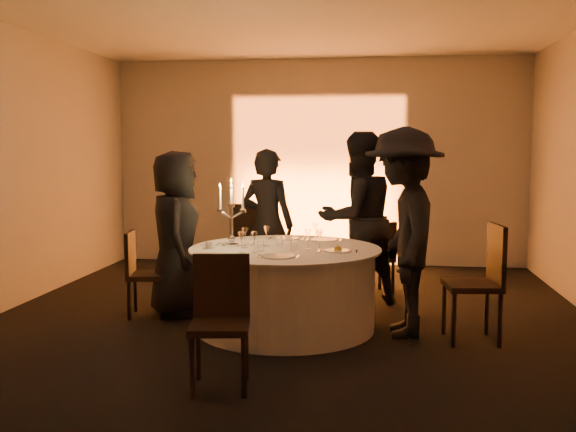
# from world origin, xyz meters

# --- Properties ---
(floor) EXTENTS (7.00, 7.00, 0.00)m
(floor) POSITION_xyz_m (0.00, 0.00, 0.00)
(floor) COLOR black
(floor) RESTS_ON ground
(ceiling) EXTENTS (7.00, 7.00, 0.00)m
(ceiling) POSITION_xyz_m (0.00, 0.00, 3.00)
(ceiling) COLOR white
(ceiling) RESTS_ON wall_back
(wall_back) EXTENTS (7.00, 0.00, 7.00)m
(wall_back) POSITION_xyz_m (0.00, 3.50, 1.50)
(wall_back) COLOR #BBB6AD
(wall_back) RESTS_ON floor
(wall_front) EXTENTS (7.00, 0.00, 7.00)m
(wall_front) POSITION_xyz_m (0.00, -3.50, 1.50)
(wall_front) COLOR #BBB6AD
(wall_front) RESTS_ON floor
(uplighter_fixture) EXTENTS (0.25, 0.12, 0.10)m
(uplighter_fixture) POSITION_xyz_m (0.00, 3.20, 0.05)
(uplighter_fixture) COLOR black
(uplighter_fixture) RESTS_ON floor
(banquet_table) EXTENTS (1.80, 1.80, 0.77)m
(banquet_table) POSITION_xyz_m (0.00, 0.00, 0.38)
(banquet_table) COLOR black
(banquet_table) RESTS_ON floor
(chair_left) EXTENTS (0.44, 0.44, 0.87)m
(chair_left) POSITION_xyz_m (-1.51, 0.25, 0.48)
(chair_left) COLOR black
(chair_left) RESTS_ON floor
(chair_back_left) EXTENTS (0.59, 0.59, 1.06)m
(chair_back_left) POSITION_xyz_m (-0.58, 1.43, 0.60)
(chair_back_left) COLOR black
(chair_back_left) RESTS_ON floor
(chair_back_right) EXTENTS (0.51, 0.51, 0.86)m
(chair_back_right) POSITION_xyz_m (0.87, 1.53, 0.48)
(chair_back_right) COLOR black
(chair_back_right) RESTS_ON floor
(chair_right) EXTENTS (0.50, 0.50, 1.04)m
(chair_right) POSITION_xyz_m (1.77, -0.18, 0.59)
(chair_right) COLOR black
(chair_right) RESTS_ON floor
(chair_front) EXTENTS (0.47, 0.47, 0.94)m
(chair_front) POSITION_xyz_m (-0.26, -1.52, 0.53)
(chair_front) COLOR black
(chair_front) RESTS_ON floor
(guest_left) EXTENTS (0.74, 0.94, 1.68)m
(guest_left) POSITION_xyz_m (-1.17, 0.34, 0.84)
(guest_left) COLOR black
(guest_left) RESTS_ON floor
(guest_back_left) EXTENTS (0.71, 0.57, 1.70)m
(guest_back_left) POSITION_xyz_m (-0.36, 1.16, 0.85)
(guest_back_left) COLOR black
(guest_back_left) RESTS_ON floor
(guest_back_right) EXTENTS (1.15, 1.09, 1.88)m
(guest_back_right) POSITION_xyz_m (0.65, 1.01, 0.94)
(guest_back_right) COLOR black
(guest_back_right) RESTS_ON floor
(guest_right) EXTENTS (0.77, 1.26, 1.89)m
(guest_right) POSITION_xyz_m (1.09, -0.06, 0.95)
(guest_right) COLOR black
(guest_right) RESTS_ON floor
(plate_left) EXTENTS (0.36, 0.28, 0.01)m
(plate_left) POSITION_xyz_m (-0.50, 0.14, 0.78)
(plate_left) COLOR white
(plate_left) RESTS_ON banquet_table
(plate_back_left) EXTENTS (0.36, 0.26, 0.01)m
(plate_back_left) POSITION_xyz_m (-0.07, 0.57, 0.78)
(plate_back_left) COLOR white
(plate_back_left) RESTS_ON banquet_table
(plate_back_right) EXTENTS (0.35, 0.28, 0.01)m
(plate_back_right) POSITION_xyz_m (0.32, 0.54, 0.78)
(plate_back_right) COLOR white
(plate_back_right) RESTS_ON banquet_table
(plate_right) EXTENTS (0.36, 0.25, 0.08)m
(plate_right) POSITION_xyz_m (0.50, -0.16, 0.79)
(plate_right) COLOR white
(plate_right) RESTS_ON banquet_table
(plate_front) EXTENTS (0.36, 0.30, 0.01)m
(plate_front) POSITION_xyz_m (0.01, -0.52, 0.78)
(plate_front) COLOR white
(plate_front) RESTS_ON banquet_table
(coffee_cup) EXTENTS (0.11, 0.11, 0.07)m
(coffee_cup) POSITION_xyz_m (-0.70, -0.13, 0.80)
(coffee_cup) COLOR white
(coffee_cup) RESTS_ON banquet_table
(candelabra) EXTENTS (0.28, 0.13, 0.66)m
(candelabra) POSITION_xyz_m (-0.52, 0.05, 1.00)
(candelabra) COLOR silver
(candelabra) RESTS_ON banquet_table
(wine_glass_a) EXTENTS (0.07, 0.07, 0.19)m
(wine_glass_a) POSITION_xyz_m (0.25, 0.43, 0.91)
(wine_glass_a) COLOR silver
(wine_glass_a) RESTS_ON banquet_table
(wine_glass_b) EXTENTS (0.07, 0.07, 0.19)m
(wine_glass_b) POSITION_xyz_m (-0.23, -0.32, 0.91)
(wine_glass_b) COLOR silver
(wine_glass_b) RESTS_ON banquet_table
(wine_glass_c) EXTENTS (0.07, 0.07, 0.19)m
(wine_glass_c) POSITION_xyz_m (0.33, -0.22, 0.91)
(wine_glass_c) COLOR silver
(wine_glass_c) RESTS_ON banquet_table
(wine_glass_d) EXTENTS (0.07, 0.07, 0.19)m
(wine_glass_d) POSITION_xyz_m (-0.34, -0.35, 0.91)
(wine_glass_d) COLOR silver
(wine_glass_d) RESTS_ON banquet_table
(wine_glass_e) EXTENTS (0.07, 0.07, 0.19)m
(wine_glass_e) POSITION_xyz_m (0.22, -0.07, 0.91)
(wine_glass_e) COLOR silver
(wine_glass_e) RESTS_ON banquet_table
(wine_glass_f) EXTENTS (0.07, 0.07, 0.19)m
(wine_glass_f) POSITION_xyz_m (0.33, -0.10, 0.91)
(wine_glass_f) COLOR silver
(wine_glass_f) RESTS_ON banquet_table
(wine_glass_g) EXTENTS (0.07, 0.07, 0.19)m
(wine_glass_g) POSITION_xyz_m (-0.19, 0.09, 0.91)
(wine_glass_g) COLOR silver
(wine_glass_g) RESTS_ON banquet_table
(wine_glass_h) EXTENTS (0.07, 0.07, 0.19)m
(wine_glass_h) POSITION_xyz_m (-0.37, -0.07, 0.91)
(wine_glass_h) COLOR silver
(wine_glass_h) RESTS_ON banquet_table
(tumbler_a) EXTENTS (0.07, 0.07, 0.09)m
(tumbler_a) POSITION_xyz_m (0.10, -0.17, 0.82)
(tumbler_a) COLOR silver
(tumbler_a) RESTS_ON banquet_table
(tumbler_b) EXTENTS (0.07, 0.07, 0.09)m
(tumbler_b) POSITION_xyz_m (-0.20, -0.21, 0.82)
(tumbler_b) COLOR silver
(tumbler_b) RESTS_ON banquet_table
(tumbler_c) EXTENTS (0.07, 0.07, 0.09)m
(tumbler_c) POSITION_xyz_m (-0.07, 0.15, 0.82)
(tumbler_c) COLOR silver
(tumbler_c) RESTS_ON banquet_table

